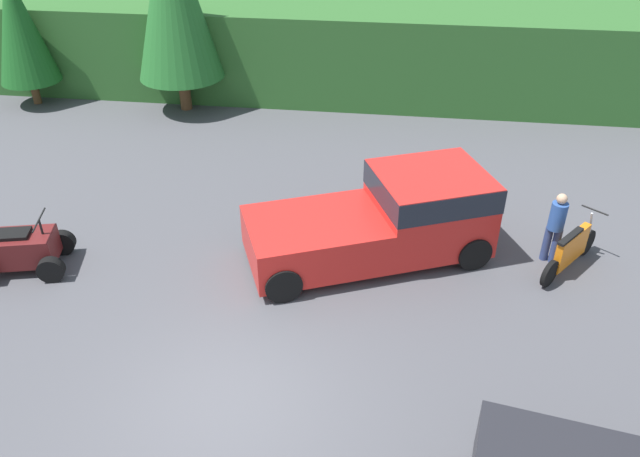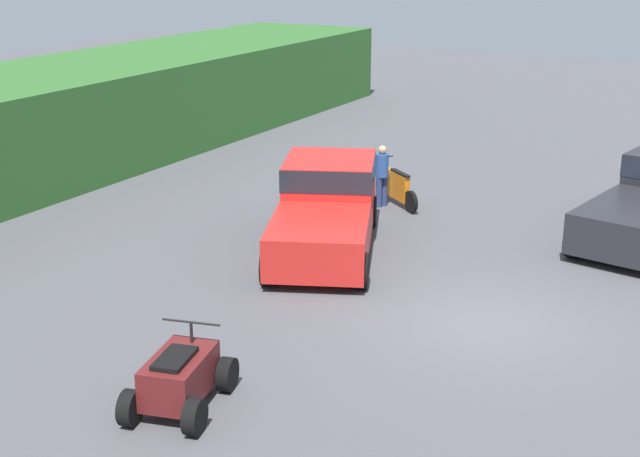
{
  "view_description": "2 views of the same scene",
  "coord_description": "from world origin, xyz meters",
  "views": [
    {
      "loc": [
        2.54,
        -6.99,
        8.16
      ],
      "look_at": [
        1.04,
        4.16,
        0.95
      ],
      "focal_mm": 35.0,
      "sensor_mm": 36.0,
      "label": 1
    },
    {
      "loc": [
        -15.23,
        -4.78,
        7.08
      ],
      "look_at": [
        1.04,
        4.16,
        0.95
      ],
      "focal_mm": 50.0,
      "sensor_mm": 36.0,
      "label": 2
    }
  ],
  "objects": [
    {
      "name": "ground_plane",
      "position": [
        0.0,
        0.0,
        0.0
      ],
      "size": [
        80.0,
        80.0,
        0.0
      ],
      "primitive_type": "plane",
      "color": "#4C4C51"
    },
    {
      "name": "pickup_truck_red",
      "position": [
        2.51,
        4.8,
        1.0
      ],
      "size": [
        5.69,
        4.05,
        1.91
      ],
      "rotation": [
        0.0,
        0.0,
        0.4
      ],
      "color": "red",
      "rests_on": "ground_plane"
    },
    {
      "name": "dirt_bike",
      "position": [
        6.44,
        4.74,
        0.49
      ],
      "size": [
        1.49,
        1.87,
        1.18
      ],
      "rotation": [
        0.0,
        0.0,
        0.91
      ],
      "color": "black",
      "rests_on": "ground_plane"
    },
    {
      "name": "quad_atv",
      "position": [
        -5.36,
        3.15,
        0.48
      ],
      "size": [
        2.2,
        1.7,
        1.24
      ],
      "rotation": [
        0.0,
        0.0,
        0.25
      ],
      "color": "black",
      "rests_on": "ground_plane"
    },
    {
      "name": "rider_person",
      "position": [
        6.09,
        5.01,
        0.92
      ],
      "size": [
        0.46,
        0.46,
        1.7
      ],
      "rotation": [
        0.0,
        0.0,
        1.15
      ],
      "color": "navy",
      "rests_on": "ground_plane"
    }
  ]
}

